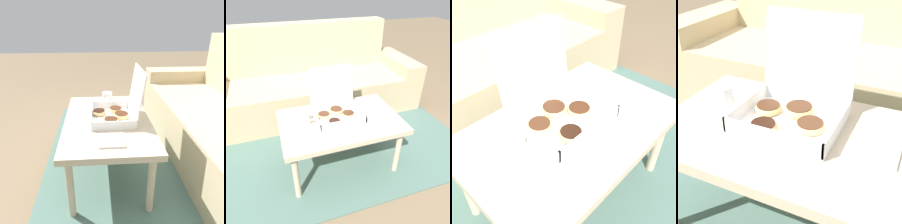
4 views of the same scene
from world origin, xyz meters
TOP-DOWN VIEW (x-y plane):
  - ground_plane at (0.00, 0.00)m, footprint 12.00×12.00m
  - area_rug at (0.00, 0.30)m, footprint 2.50×1.94m
  - couch at (0.00, 0.82)m, footprint 2.38×0.82m
  - coffee_table at (0.00, -0.18)m, footprint 0.92×0.59m
  - pastry_box at (-0.01, -0.11)m, footprint 0.35×0.34m
  - coffee_mug at (-0.27, -0.17)m, footprint 0.12×0.08m
  - napkin_stack at (0.30, -0.17)m, footprint 0.15×0.15m

SIDE VIEW (x-z plane):
  - ground_plane at x=0.00m, z-range 0.00..0.00m
  - area_rug at x=0.00m, z-range 0.00..0.01m
  - couch at x=0.00m, z-range -0.16..0.79m
  - coffee_table at x=0.00m, z-range 0.18..0.63m
  - napkin_stack at x=0.30m, z-range 0.45..0.46m
  - coffee_mug at x=-0.27m, z-range 0.45..0.55m
  - pastry_box at x=-0.01m, z-range 0.33..0.69m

